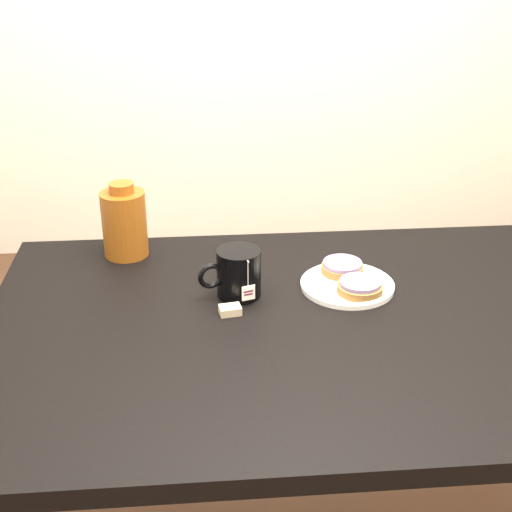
% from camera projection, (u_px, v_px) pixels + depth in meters
% --- Properties ---
extents(table, '(1.40, 0.90, 0.75)m').
position_uv_depth(table, '(319.00, 353.00, 1.52)').
color(table, black).
rests_on(table, ground_plane).
extents(plate, '(0.21, 0.21, 0.02)m').
position_uv_depth(plate, '(347.00, 284.00, 1.61)').
color(plate, white).
rests_on(plate, table).
extents(bagel_back, '(0.10, 0.10, 0.03)m').
position_uv_depth(bagel_back, '(342.00, 267.00, 1.65)').
color(bagel_back, brown).
rests_on(bagel_back, plate).
extents(bagel_front, '(0.12, 0.12, 0.03)m').
position_uv_depth(bagel_front, '(360.00, 287.00, 1.56)').
color(bagel_front, brown).
rests_on(bagel_front, plate).
extents(mug, '(0.15, 0.12, 0.11)m').
position_uv_depth(mug, '(238.00, 273.00, 1.56)').
color(mug, black).
rests_on(mug, table).
extents(teabag_pouch, '(0.05, 0.04, 0.02)m').
position_uv_depth(teabag_pouch, '(230.00, 310.00, 1.50)').
color(teabag_pouch, '#C6B793').
rests_on(teabag_pouch, table).
extents(bagel_package, '(0.13, 0.13, 0.19)m').
position_uv_depth(bagel_package, '(124.00, 223.00, 1.73)').
color(bagel_package, '#5E2C0C').
rests_on(bagel_package, table).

